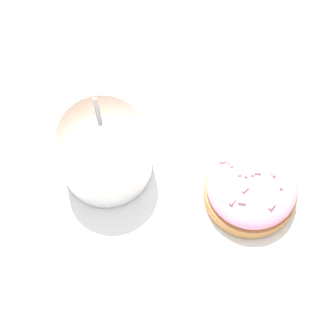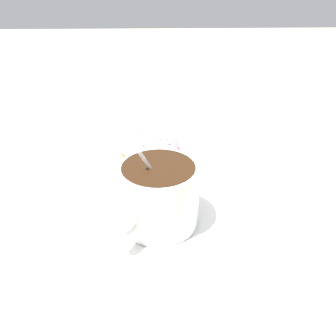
{
  "view_description": "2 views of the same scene",
  "coord_description": "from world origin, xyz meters",
  "views": [
    {
      "loc": [
        -0.05,
        0.21,
        0.53
      ],
      "look_at": [
        0.01,
        -0.0,
        0.04
      ],
      "focal_mm": 60.0,
      "sensor_mm": 36.0,
      "label": 1
    },
    {
      "loc": [
        0.37,
        0.0,
        0.26
      ],
      "look_at": [
        0.01,
        0.02,
        0.04
      ],
      "focal_mm": 35.0,
      "sensor_mm": 36.0,
      "label": 2
    }
  ],
  "objects": [
    {
      "name": "paper_napkin",
      "position": [
        0.0,
        0.0,
        0.0
      ],
      "size": [
        0.28,
        0.26,
        0.0
      ],
      "color": "white",
      "rests_on": "ground_plane"
    },
    {
      "name": "coffee_cup",
      "position": [
        0.07,
        -0.0,
        0.04
      ],
      "size": [
        0.11,
        0.09,
        0.1
      ],
      "color": "white",
      "rests_on": "paper_napkin"
    },
    {
      "name": "ground_plane",
      "position": [
        0.0,
        0.0,
        0.0
      ],
      "size": [
        3.0,
        3.0,
        0.0
      ],
      "primitive_type": "plane",
      "color": "#C6B793"
    },
    {
      "name": "frosted_pastry",
      "position": [
        -0.07,
        -0.01,
        0.02
      ],
      "size": [
        0.09,
        0.09,
        0.04
      ],
      "color": "#B2753D",
      "rests_on": "paper_napkin"
    }
  ]
}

